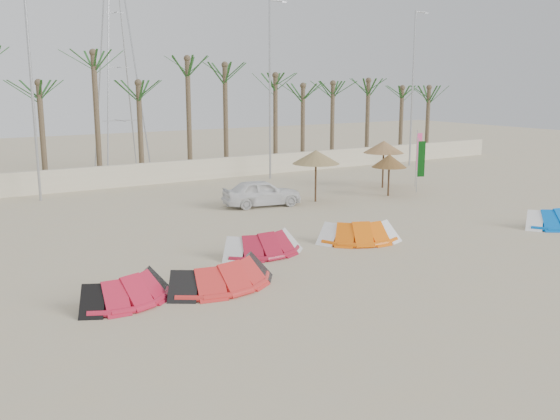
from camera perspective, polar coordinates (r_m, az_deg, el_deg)
ground at (r=19.41m, az=9.48°, el=-6.82°), size 120.00×120.00×0.00m
boundary_wall at (r=38.17m, az=-12.84°, el=3.18°), size 60.00×0.30×1.30m
palm_line at (r=39.41m, az=-13.04°, el=11.89°), size 52.00×4.00×7.70m
lamp_b at (r=34.31m, az=-21.68°, el=10.32°), size 1.25×0.14×11.00m
lamp_c at (r=39.38m, az=-0.88°, el=11.20°), size 1.25×0.14×11.00m
lamp_d at (r=46.72m, az=12.07°, el=11.03°), size 1.25×0.14×11.00m
pylon at (r=44.21m, az=-14.16°, el=3.40°), size 3.00×3.00×14.00m
kite_red_left at (r=18.25m, az=-13.99°, el=-6.85°), size 3.26×2.22×0.90m
kite_red_mid at (r=19.13m, az=-5.65°, el=-5.67°), size 3.81×2.09×0.90m
kite_red_right at (r=22.51m, az=-1.88°, el=-2.97°), size 3.14×1.59×0.90m
kite_orange at (r=24.38m, az=6.82°, el=-1.89°), size 3.55×2.50×0.90m
kite_blue at (r=29.08m, az=23.52°, el=-0.58°), size 3.20×2.04×0.90m
parasol_left at (r=31.96m, az=3.31°, el=4.86°), size 2.44×2.44×2.67m
parasol_mid at (r=34.09m, az=9.96°, el=4.44°), size 1.90×1.90×2.26m
parasol_right at (r=36.62m, az=9.47°, el=5.71°), size 2.35×2.35×2.74m
flag_pink at (r=37.38m, az=12.56°, el=5.08°), size 0.45×0.05×3.34m
flag_green at (r=35.53m, az=12.67°, el=4.45°), size 0.44×0.17×3.04m
car at (r=31.02m, az=-1.67°, el=1.59°), size 4.14×2.28×1.33m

